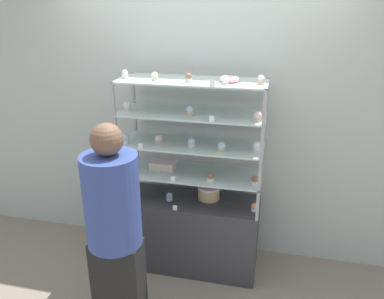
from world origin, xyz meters
The scene contains 35 objects.
ground_plane centered at (0.00, 0.00, 0.00)m, with size 20.00×20.00×0.00m, color gray.
back_wall centered at (0.00, 0.37, 1.30)m, with size 8.00×0.05×2.60m.
display_base centered at (0.00, 0.00, 0.34)m, with size 1.17×0.45×0.67m.
display_riser_lower centered at (0.00, 0.00, 0.91)m, with size 1.17×0.45×0.26m.
display_riser_middle centered at (0.00, 0.00, 1.18)m, with size 1.17×0.45×0.26m.
display_riser_upper centered at (0.00, 0.00, 1.44)m, with size 1.17×0.45×0.26m.
display_riser_top centered at (0.00, 0.00, 1.70)m, with size 1.17×0.45×0.26m.
layer_cake_centerpiece centered at (0.14, 0.06, 0.73)m, with size 0.19×0.19×0.12m.
sheet_cake_frosted centered at (-0.26, 0.03, 0.97)m, with size 0.21×0.15×0.07m.
cupcake_0 centered at (-0.51, -0.09, 0.70)m, with size 0.05×0.05×0.07m.
cupcake_1 centered at (-0.19, -0.05, 0.70)m, with size 0.05×0.05×0.07m.
cupcake_2 centered at (0.54, -0.07, 0.70)m, with size 0.05×0.05×0.07m.
price_tag_0 centered at (-0.10, -0.20, 0.69)m, with size 0.04×0.00×0.04m.
cupcake_3 centered at (-0.52, -0.07, 0.96)m, with size 0.06×0.06×0.07m.
cupcake_4 centered at (0.18, -0.12, 0.96)m, with size 0.06×0.06×0.07m.
cupcake_5 centered at (0.53, -0.10, 0.96)m, with size 0.06×0.06×0.07m.
price_tag_1 centered at (-0.11, -0.20, 0.95)m, with size 0.04×0.00×0.04m.
cupcake_6 centered at (-0.53, -0.11, 1.23)m, with size 0.06×0.06×0.07m.
cupcake_7 centered at (-0.27, -0.06, 1.23)m, with size 0.06×0.06×0.07m.
cupcake_8 centered at (0.01, -0.07, 1.23)m, with size 0.06×0.06×0.07m.
cupcake_9 centered at (0.26, -0.11, 1.23)m, with size 0.06×0.06×0.07m.
cupcake_10 centered at (0.53, -0.04, 1.23)m, with size 0.06×0.06×0.07m.
price_tag_2 centered at (-0.37, -0.20, 1.21)m, with size 0.04×0.00×0.04m.
cupcake_11 centered at (-0.53, -0.04, 1.49)m, with size 0.06×0.06×0.08m.
cupcake_12 centered at (0.00, -0.08, 1.49)m, with size 0.06×0.06×0.08m.
cupcake_13 centered at (0.52, -0.12, 1.49)m, with size 0.06×0.06×0.08m.
price_tag_3 centered at (0.20, -0.20, 1.48)m, with size 0.04×0.00×0.04m.
cupcake_14 centered at (-0.54, -0.04, 1.75)m, with size 0.05×0.05×0.07m.
cupcake_15 centered at (-0.27, -0.09, 1.75)m, with size 0.05×0.05×0.07m.
cupcake_16 centered at (-0.01, -0.08, 1.75)m, with size 0.05×0.05×0.07m.
cupcake_17 centered at (0.27, -0.11, 1.75)m, with size 0.05×0.05×0.07m.
cupcake_18 centered at (0.53, -0.04, 1.75)m, with size 0.05×0.05×0.07m.
price_tag_4 centered at (0.19, -0.20, 1.74)m, with size 0.04×0.00×0.04m.
donut_glazed centered at (0.29, -0.01, 1.73)m, with size 0.15×0.15×0.04m.
customer_figure centered at (-0.35, -0.82, 0.85)m, with size 0.37×0.37×1.59m.
Camera 1 is at (0.64, -2.81, 2.25)m, focal length 35.00 mm.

